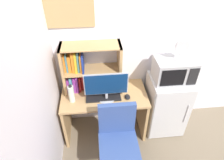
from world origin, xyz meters
TOP-DOWN VIEW (x-y plane):
  - wall_back at (0.40, 0.02)m, footprint 6.40×0.04m
  - desk at (-0.99, -0.29)m, footprint 1.12×0.58m
  - hutch_bookshelf at (-1.24, -0.13)m, footprint 0.73×0.28m
  - monitor at (-0.97, -0.38)m, footprint 0.54×0.21m
  - keyboard at (-1.01, -0.37)m, footprint 0.44×0.13m
  - computer_mouse at (-0.70, -0.39)m, footprint 0.07×0.10m
  - water_bottle at (-1.40, -0.37)m, footprint 0.07×0.07m
  - mini_fridge at (-0.12, -0.29)m, footprint 0.53×0.49m
  - microwave at (-0.12, -0.29)m, footprint 0.49×0.33m
  - desk_fan at (-0.09, -0.29)m, footprint 0.16×0.11m
  - desk_chair at (-0.88, -0.87)m, footprint 0.51×0.51m
  - wall_corkboard at (-1.38, -0.01)m, footprint 0.65×0.02m

SIDE VIEW (x-z plane):
  - desk_chair at x=-0.88m, z-range -0.05..0.90m
  - mini_fridge at x=-0.12m, z-range 0.00..0.90m
  - desk at x=-0.99m, z-range 0.13..0.85m
  - keyboard at x=-1.01m, z-range 0.72..0.74m
  - computer_mouse at x=-0.70m, z-range 0.72..0.75m
  - water_bottle at x=-1.40m, z-range 0.71..0.96m
  - monitor at x=-0.97m, z-range 0.74..1.12m
  - hutch_bookshelf at x=-1.24m, z-range 0.70..1.34m
  - microwave at x=-0.12m, z-range 0.90..1.19m
  - wall_back at x=0.40m, z-range 0.00..2.60m
  - desk_fan at x=-0.09m, z-range 1.21..1.47m
  - wall_corkboard at x=-1.38m, z-range 1.54..2.01m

